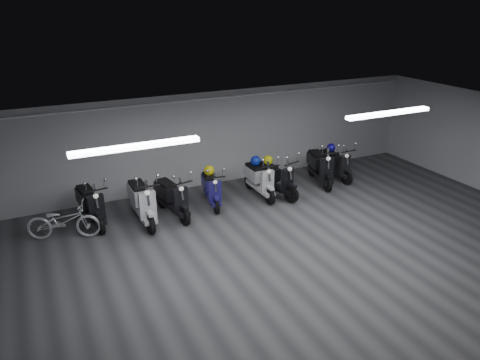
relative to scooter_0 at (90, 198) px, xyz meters
name	(u,v)px	position (x,y,z in m)	size (l,w,h in m)	color
floor	(298,264)	(3.64, -3.79, -0.70)	(14.00, 10.00, 0.01)	#363639
ceiling	(305,137)	(3.64, -3.79, 2.11)	(14.00, 10.00, 0.01)	gray
back_wall	(208,140)	(3.64, 1.21, 0.70)	(14.00, 0.01, 2.80)	#A5A5A8
fluor_strip_left	(136,146)	(0.64, -2.79, 2.04)	(2.40, 0.18, 0.08)	white
fluor_strip_right	(389,113)	(6.64, -2.79, 2.04)	(2.40, 0.18, 0.08)	white
conduit	(208,99)	(3.64, 1.13, 1.92)	(0.05, 0.05, 13.60)	white
scooter_0	(90,198)	(0.00, 0.00, 0.00)	(0.63, 1.88, 1.40)	black
scooter_2	(142,195)	(1.17, -0.45, 0.05)	(0.67, 2.01, 1.50)	silver
scooter_3	(172,191)	(1.95, -0.43, -0.01)	(0.62, 1.85, 1.38)	black
scooter_4	(211,184)	(3.11, -0.24, -0.07)	(0.56, 1.68, 1.25)	navy
scooter_6	(259,174)	(4.56, -0.27, -0.02)	(0.61, 1.82, 1.36)	silver
scooter_7	(275,173)	(4.95, -0.44, 0.01)	(0.63, 1.90, 1.41)	black
scooter_8	(321,161)	(6.67, -0.20, 0.02)	(0.64, 1.93, 1.44)	black
scooter_9	(335,159)	(7.32, -0.06, -0.04)	(0.59, 1.76, 1.31)	black
bicycle	(63,217)	(-0.70, -0.45, -0.16)	(0.59, 1.66, 1.08)	white
helmet_0	(331,148)	(7.32, 0.18, 0.24)	(0.26, 0.26, 0.26)	#140C85
helmet_1	(255,161)	(4.56, -0.02, 0.29)	(0.29, 0.29, 0.29)	#0D2294
helmet_2	(209,170)	(3.15, -0.01, 0.22)	(0.29, 0.29, 0.29)	yellow
helmet_3	(268,160)	(4.87, -0.18, 0.31)	(0.27, 0.27, 0.27)	#BAB90A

